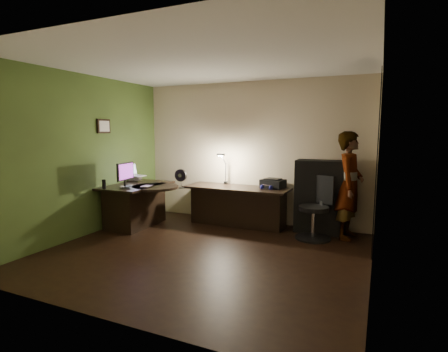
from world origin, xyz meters
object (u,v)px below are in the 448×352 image
at_px(desk_right, 237,206).
at_px(cabinet, 320,197).
at_px(desk_left, 137,205).
at_px(monitor, 125,178).
at_px(person, 349,186).
at_px(office_chair, 314,208).

distance_m(desk_right, cabinet, 1.53).
xyz_separation_m(desk_left, monitor, (0.09, -0.43, 0.56)).
bearing_deg(monitor, person, 11.66).
bearing_deg(desk_right, office_chair, -9.02).
relative_size(cabinet, monitor, 2.68).
relative_size(desk_right, office_chair, 1.89).
height_order(desk_right, cabinet, cabinet).
xyz_separation_m(desk_right, office_chair, (1.46, -0.25, 0.15)).
height_order(cabinet, monitor, cabinet).
relative_size(desk_right, monitor, 4.13).
xyz_separation_m(monitor, office_chair, (3.06, 0.96, -0.44)).
height_order(desk_right, office_chair, office_chair).
height_order(cabinet, person, person).
relative_size(desk_left, monitor, 2.87).
relative_size(cabinet, person, 0.72).
bearing_deg(desk_left, cabinet, 16.09).
distance_m(cabinet, monitor, 3.41).
relative_size(desk_left, cabinet, 1.07).
height_order(desk_right, monitor, monitor).
distance_m(monitor, person, 3.78).
bearing_deg(office_chair, monitor, -137.84).
distance_m(desk_left, desk_right, 1.85).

